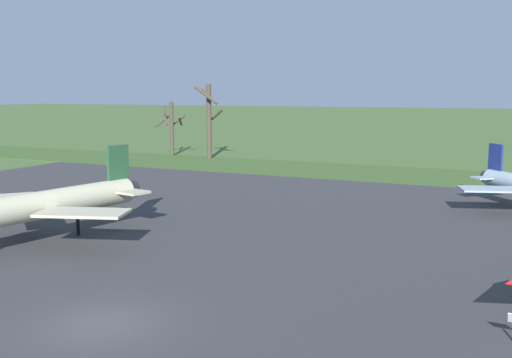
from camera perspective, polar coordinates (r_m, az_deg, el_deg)
The scene contains 6 objects.
ground_plane at distance 21.54m, azimuth -14.86°, elevation -13.55°, with size 600.00×600.00×0.00m, color #425B2D.
asphalt_apron at distance 32.46m, azimuth 0.58°, elevation -5.73°, with size 71.31×44.86×0.05m, color #333335.
grass_verge_strip at distance 59.09m, azimuth 12.08°, elevation 0.52°, with size 131.31×12.00×0.06m, color #385325.
jet_fighter_front_left at distance 32.12m, azimuth -21.68°, elevation -2.60°, with size 10.61×15.38×4.88m.
bare_tree_far_left at distance 74.94m, azimuth -8.23°, elevation 5.18°, with size 3.38×3.08×6.80m.
bare_tree_left_of_center at distance 70.74m, azimuth -4.57°, elevation 5.96°, with size 2.85×3.57×8.97m.
Camera 1 is at (13.03, -15.20, 7.96)m, focal length 41.17 mm.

